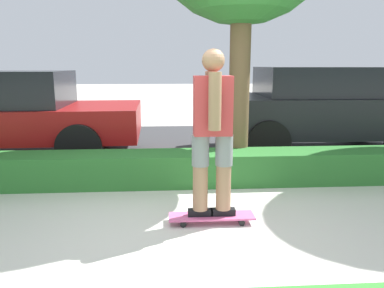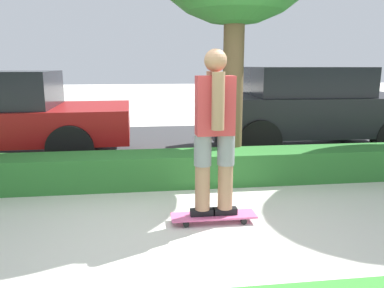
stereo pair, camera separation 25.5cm
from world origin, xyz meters
name	(u,v)px [view 2 (the right image)]	position (x,y,z in m)	size (l,w,h in m)	color
ground_plane	(188,233)	(0.00, 0.00, 0.00)	(60.00, 60.00, 0.00)	beige
street_asphalt	(164,145)	(0.00, 4.20, 0.00)	(17.09, 5.00, 0.01)	#38383A
hedge_row	(174,168)	(0.00, 1.60, 0.23)	(17.09, 0.60, 0.45)	#2D702D
skateboard	(214,216)	(0.31, 0.22, 0.07)	(0.91, 0.24, 0.09)	#DB5B93
skater_person	(215,130)	(0.31, 0.22, 1.01)	(0.50, 0.45, 1.73)	black
parked_car_middle	(307,107)	(2.75, 3.45, 0.86)	(4.04, 1.98, 1.62)	black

